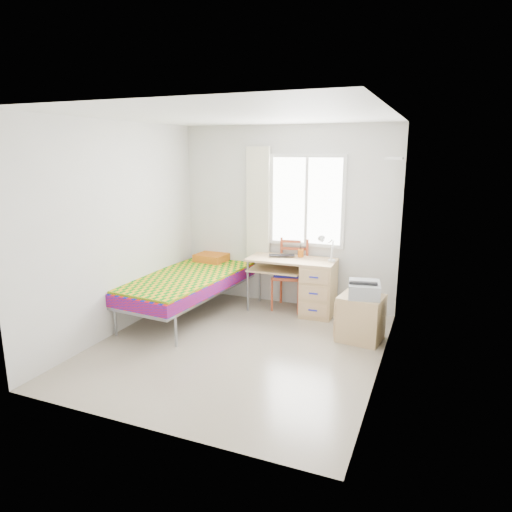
{
  "coord_description": "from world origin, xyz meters",
  "views": [
    {
      "loc": [
        2.07,
        -4.51,
        2.25
      ],
      "look_at": [
        0.01,
        0.55,
        0.98
      ],
      "focal_mm": 32.0,
      "sensor_mm": 36.0,
      "label": 1
    }
  ],
  "objects_px": {
    "bed": "(190,280)",
    "desk": "(314,285)",
    "printer": "(364,289)",
    "chair": "(291,270)",
    "cabinet": "(360,318)"
  },
  "relations": [
    {
      "from": "bed",
      "to": "desk",
      "type": "xyz_separation_m",
      "value": [
        1.62,
        0.59,
        -0.06
      ]
    },
    {
      "from": "bed",
      "to": "printer",
      "type": "xyz_separation_m",
      "value": [
        2.41,
        -0.07,
        0.17
      ]
    },
    {
      "from": "chair",
      "to": "cabinet",
      "type": "bearing_deg",
      "value": -48.03
    },
    {
      "from": "desk",
      "to": "chair",
      "type": "xyz_separation_m",
      "value": [
        -0.37,
        0.13,
        0.15
      ]
    },
    {
      "from": "cabinet",
      "to": "bed",
      "type": "bearing_deg",
      "value": -174.49
    },
    {
      "from": "printer",
      "to": "desk",
      "type": "bearing_deg",
      "value": 130.12
    },
    {
      "from": "bed",
      "to": "chair",
      "type": "distance_m",
      "value": 1.45
    },
    {
      "from": "printer",
      "to": "chair",
      "type": "bearing_deg",
      "value": 135.73
    },
    {
      "from": "desk",
      "to": "printer",
      "type": "distance_m",
      "value": 1.06
    },
    {
      "from": "desk",
      "to": "cabinet",
      "type": "relative_size",
      "value": 2.19
    },
    {
      "from": "chair",
      "to": "cabinet",
      "type": "xyz_separation_m",
      "value": [
        1.14,
        -0.8,
        -0.29
      ]
    },
    {
      "from": "desk",
      "to": "bed",
      "type": "bearing_deg",
      "value": -161.44
    },
    {
      "from": "desk",
      "to": "cabinet",
      "type": "bearing_deg",
      "value": -42.42
    },
    {
      "from": "desk",
      "to": "cabinet",
      "type": "height_order",
      "value": "desk"
    },
    {
      "from": "desk",
      "to": "cabinet",
      "type": "distance_m",
      "value": 1.02
    }
  ]
}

